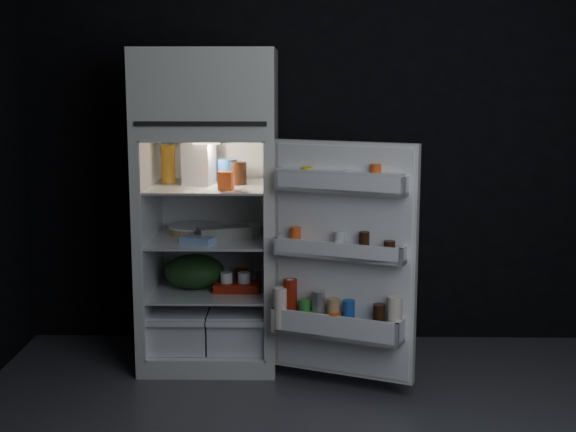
{
  "coord_description": "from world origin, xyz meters",
  "views": [
    {
      "loc": [
        -0.31,
        -3.18,
        1.63
      ],
      "look_at": [
        -0.38,
        1.0,
        0.9
      ],
      "focal_mm": 50.0,
      "sensor_mm": 36.0,
      "label": 1
    }
  ],
  "objects_px": {
    "yogurt_tray": "(237,287)",
    "egg_carton": "(224,233)",
    "fridge_door": "(341,265)",
    "milk_jug": "(199,164)",
    "refrigerator": "(210,197)"
  },
  "relations": [
    {
      "from": "refrigerator",
      "to": "fridge_door",
      "type": "xyz_separation_m",
      "value": [
        0.72,
        -0.52,
        -0.27
      ]
    },
    {
      "from": "yogurt_tray",
      "to": "fridge_door",
      "type": "bearing_deg",
      "value": -34.64
    },
    {
      "from": "fridge_door",
      "to": "yogurt_tray",
      "type": "height_order",
      "value": "fridge_door"
    },
    {
      "from": "milk_jug",
      "to": "yogurt_tray",
      "type": "distance_m",
      "value": 0.73
    },
    {
      "from": "yogurt_tray",
      "to": "egg_carton",
      "type": "bearing_deg",
      "value": 177.82
    },
    {
      "from": "milk_jug",
      "to": "fridge_door",
      "type": "bearing_deg",
      "value": -21.11
    },
    {
      "from": "refrigerator",
      "to": "yogurt_tray",
      "type": "relative_size",
      "value": 6.96
    },
    {
      "from": "egg_carton",
      "to": "yogurt_tray",
      "type": "relative_size",
      "value": 1.15
    },
    {
      "from": "refrigerator",
      "to": "milk_jug",
      "type": "distance_m",
      "value": 0.2
    },
    {
      "from": "refrigerator",
      "to": "egg_carton",
      "type": "distance_m",
      "value": 0.23
    },
    {
      "from": "egg_carton",
      "to": "milk_jug",
      "type": "bearing_deg",
      "value": 134.8
    },
    {
      "from": "refrigerator",
      "to": "fridge_door",
      "type": "bearing_deg",
      "value": -35.61
    },
    {
      "from": "fridge_door",
      "to": "yogurt_tray",
      "type": "distance_m",
      "value": 0.74
    },
    {
      "from": "fridge_door",
      "to": "milk_jug",
      "type": "xyz_separation_m",
      "value": [
        -0.78,
        0.49,
        0.46
      ]
    },
    {
      "from": "refrigerator",
      "to": "yogurt_tray",
      "type": "distance_m",
      "value": 0.54
    }
  ]
}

